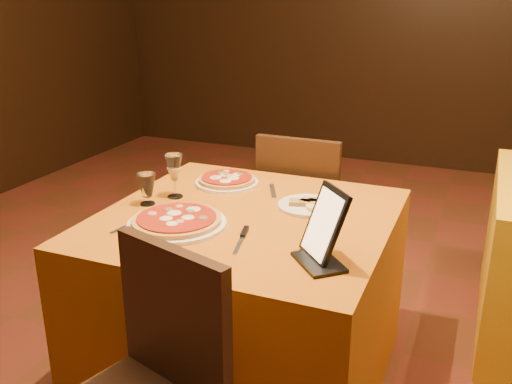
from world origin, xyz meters
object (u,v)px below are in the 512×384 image
at_px(pizza_far, 227,181).
at_px(tablet, 324,224).
at_px(water_glass, 147,189).
at_px(wine_glass, 174,176).
at_px(chair_main_far, 307,214).
at_px(main_table, 247,300).
at_px(pizza_near, 177,222).

bearing_deg(pizza_far, tablet, -42.31).
distance_m(water_glass, tablet, 0.82).
bearing_deg(water_glass, pizza_far, 61.89).
xyz_separation_m(pizza_far, wine_glass, (-0.13, -0.24, 0.08)).
bearing_deg(chair_main_far, water_glass, 63.89).
bearing_deg(main_table, wine_glass, 168.23).
distance_m(chair_main_far, pizza_far, 0.63).
bearing_deg(water_glass, pizza_near, -33.70).
bearing_deg(wine_glass, main_table, -11.77).
relative_size(pizza_near, tablet, 1.51).
height_order(wine_glass, water_glass, wine_glass).
bearing_deg(main_table, pizza_near, -136.27).
distance_m(main_table, wine_glass, 0.60).
bearing_deg(water_glass, tablet, -14.01).
height_order(chair_main_far, tablet, tablet).
relative_size(main_table, wine_glass, 5.79).
relative_size(wine_glass, water_glass, 1.46).
relative_size(water_glass, tablet, 0.53).
xyz_separation_m(pizza_far, water_glass, (-0.19, -0.35, 0.05)).
xyz_separation_m(pizza_near, tablet, (0.58, -0.05, 0.10)).
xyz_separation_m(chair_main_far, pizza_near, (-0.20, -1.00, 0.31)).
relative_size(pizza_near, water_glass, 2.84).
bearing_deg(chair_main_far, main_table, 89.93).
xyz_separation_m(main_table, tablet, (0.38, -0.24, 0.49)).
bearing_deg(tablet, water_glass, -146.24).
bearing_deg(pizza_near, tablet, -5.15).
height_order(chair_main_far, wine_glass, wine_glass).
bearing_deg(tablet, pizza_far, -174.54).
xyz_separation_m(main_table, pizza_far, (-0.23, 0.31, 0.39)).
bearing_deg(pizza_near, wine_glass, 121.13).
bearing_deg(pizza_far, wine_glass, -118.39).
bearing_deg(chair_main_far, pizza_near, 78.76).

